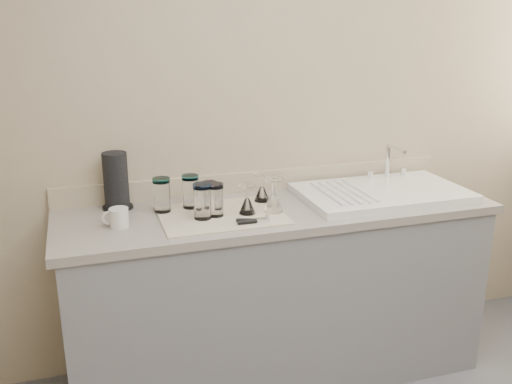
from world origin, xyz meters
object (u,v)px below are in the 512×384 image
object	(u,v)px
tumbler_purple	(210,194)
goblet_front_right	(274,200)
sink_unit	(382,192)
tumbler_lavender	(215,200)
goblet_front_left	(247,204)
can_opener	(253,221)
goblet_back_right	(262,192)
paper_towel_roll	(116,182)
tumbler_teal	(162,195)
white_mug	(118,218)
tumbler_cyan	(191,191)
tumbler_blue	(202,201)

from	to	relation	value
tumbler_purple	goblet_front_right	size ratio (longest dim) A/B	0.80
sink_unit	tumbler_lavender	world-z (taller)	sink_unit
goblet_front_left	can_opener	xyz separation A→B (m)	(-0.01, -0.12, -0.04)
goblet_back_right	paper_towel_roll	size ratio (longest dim) A/B	0.50
tumbler_teal	goblet_back_right	size ratio (longest dim) A/B	1.18
tumbler_purple	goblet_front_left	size ratio (longest dim) A/B	0.94
white_mug	tumbler_cyan	bearing A→B (deg)	22.02
tumbler_cyan	tumbler_blue	bearing A→B (deg)	-83.37
tumbler_lavender	goblet_back_right	world-z (taller)	tumbler_lavender
sink_unit	can_opener	bearing A→B (deg)	-165.33
tumbler_lavender	can_opener	bearing A→B (deg)	-46.04
tumbler_cyan	paper_towel_roll	xyz separation A→B (m)	(-0.32, 0.11, 0.04)
tumbler_purple	goblet_front_right	bearing A→B (deg)	-27.77
can_opener	tumbler_lavender	bearing A→B (deg)	133.96
goblet_front_right	tumbler_cyan	bearing A→B (deg)	153.59
tumbler_purple	goblet_back_right	size ratio (longest dim) A/B	0.95
tumbler_teal	goblet_front_left	size ratio (longest dim) A/B	1.17
goblet_front_right	can_opener	size ratio (longest dim) A/B	1.11
tumbler_purple	tumbler_blue	distance (m)	0.15
goblet_back_right	white_mug	xyz separation A→B (m)	(-0.69, -0.13, -0.01)
paper_towel_roll	white_mug	bearing A→B (deg)	-93.76
white_mug	paper_towel_roll	world-z (taller)	paper_towel_roll
tumbler_cyan	paper_towel_roll	bearing A→B (deg)	160.66
sink_unit	tumbler_cyan	distance (m)	0.96
goblet_back_right	paper_towel_roll	xyz separation A→B (m)	(-0.67, 0.12, 0.08)
tumbler_teal	can_opener	size ratio (longest dim) A/B	1.11
goblet_front_left	paper_towel_roll	xyz separation A→B (m)	(-0.55, 0.28, 0.08)
tumbler_cyan	goblet_front_left	distance (m)	0.28
sink_unit	goblet_back_right	bearing A→B (deg)	172.15
tumbler_cyan	tumbler_blue	size ratio (longest dim) A/B	0.98
tumbler_cyan	tumbler_lavender	xyz separation A→B (m)	(0.08, -0.15, -0.00)
tumbler_purple	goblet_front_right	distance (m)	0.30
goblet_back_right	paper_towel_roll	world-z (taller)	paper_towel_roll
sink_unit	goblet_front_right	xyz separation A→B (m)	(-0.60, -0.08, 0.04)
sink_unit	can_opener	size ratio (longest dim) A/B	5.77
tumbler_lavender	paper_towel_roll	size ratio (longest dim) A/B	0.56
tumbler_purple	tumbler_lavender	xyz separation A→B (m)	(-0.00, -0.12, 0.01)
goblet_back_right	tumbler_blue	bearing A→B (deg)	-154.52
goblet_back_right	tumbler_teal	bearing A→B (deg)	-179.03
tumbler_purple	goblet_back_right	distance (m)	0.27
tumbler_cyan	paper_towel_roll	size ratio (longest dim) A/B	0.58
can_opener	paper_towel_roll	bearing A→B (deg)	143.44
tumbler_teal	white_mug	world-z (taller)	tumbler_teal
tumbler_lavender	goblet_front_right	world-z (taller)	goblet_front_right
can_opener	goblet_front_left	bearing A→B (deg)	84.82
sink_unit	white_mug	distance (m)	1.29
white_mug	tumbler_purple	bearing A→B (deg)	13.93
tumbler_blue	goblet_front_left	bearing A→B (deg)	0.62
goblet_back_right	can_opener	distance (m)	0.31
tumbler_lavender	sink_unit	bearing A→B (deg)	3.65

